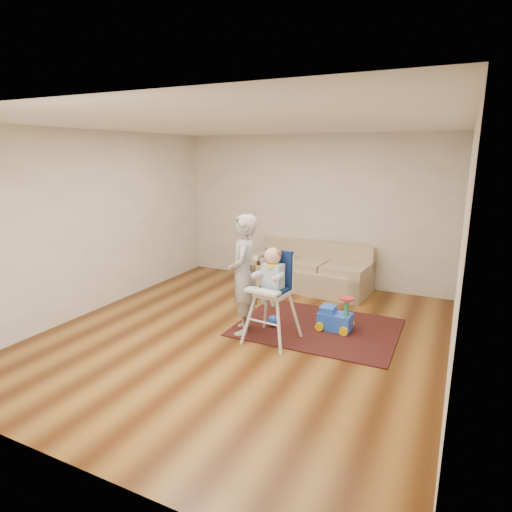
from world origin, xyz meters
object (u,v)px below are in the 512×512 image
at_px(high_chair, 272,297).
at_px(adult, 243,275).
at_px(side_table, 253,270).
at_px(sofa, 309,267).
at_px(ride_on_toy, 335,312).
at_px(toy_ball, 273,321).

xyz_separation_m(high_chair, adult, (-0.46, 0.09, 0.21)).
relative_size(high_chair, adult, 0.77).
relative_size(side_table, high_chair, 0.38).
xyz_separation_m(sofa, ride_on_toy, (0.93, -1.61, -0.15)).
bearing_deg(high_chair, side_table, 127.11).
relative_size(sofa, adult, 1.35).
distance_m(side_table, ride_on_toy, 2.52).
bearing_deg(toy_ball, ride_on_toy, 18.15).
bearing_deg(side_table, toy_ball, -56.40).
bearing_deg(high_chair, sofa, 102.59).
height_order(sofa, toy_ball, sofa).
bearing_deg(high_chair, adult, 174.97).
relative_size(toy_ball, high_chair, 0.12).
bearing_deg(adult, ride_on_toy, 96.93).
xyz_separation_m(ride_on_toy, high_chair, (-0.64, -0.68, 0.34)).
bearing_deg(sofa, high_chair, -77.57).
distance_m(sofa, high_chair, 2.31).
bearing_deg(adult, side_table, -178.41).
relative_size(sofa, toy_ball, 14.36).
xyz_separation_m(ride_on_toy, toy_ball, (-0.81, -0.26, -0.17)).
bearing_deg(sofa, adult, -89.20).
height_order(ride_on_toy, toy_ball, ride_on_toy).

